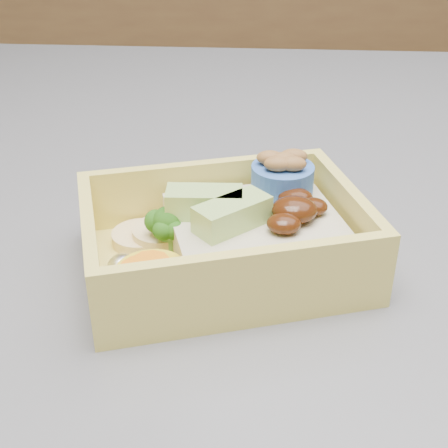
{
  "coord_description": "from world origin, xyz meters",
  "views": [
    {
      "loc": [
        -0.16,
        -0.56,
        1.15
      ],
      "look_at": [
        -0.19,
        -0.23,
        0.95
      ],
      "focal_mm": 50.0,
      "sensor_mm": 36.0,
      "label": 1
    }
  ],
  "objects": [
    {
      "name": "bento_box",
      "position": [
        -0.18,
        -0.22,
        0.94
      ],
      "size": [
        0.2,
        0.17,
        0.06
      ],
      "rotation": [
        0.0,
        0.0,
        0.3
      ],
      "color": "#E3D05D",
      "rests_on": "island"
    }
  ]
}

